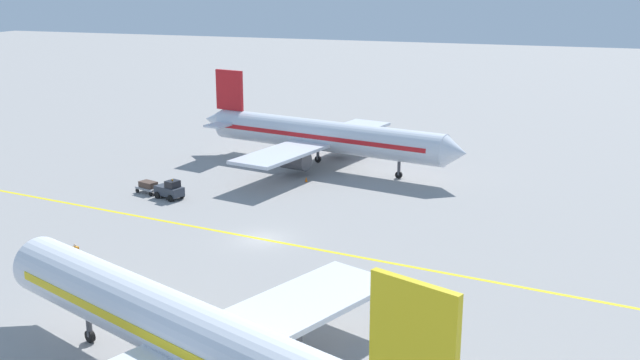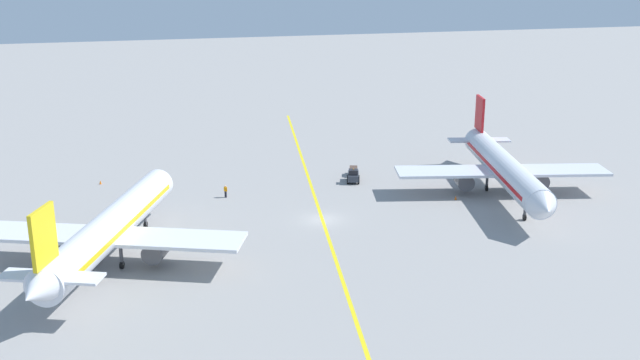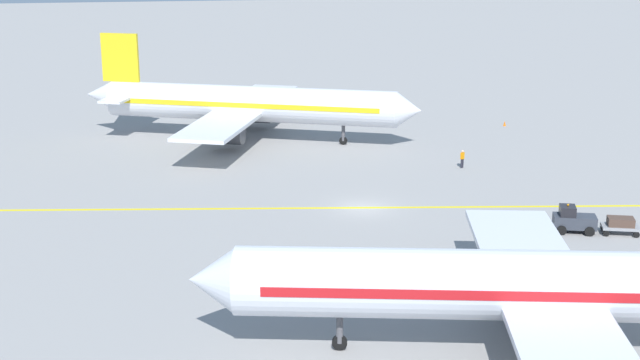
{
  "view_description": "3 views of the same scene",
  "coord_description": "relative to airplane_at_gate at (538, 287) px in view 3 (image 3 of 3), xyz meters",
  "views": [
    {
      "loc": [
        55.55,
        24.95,
        21.84
      ],
      "look_at": [
        -5.06,
        3.51,
        4.3
      ],
      "focal_mm": 42.0,
      "sensor_mm": 36.0,
      "label": 1
    },
    {
      "loc": [
        21.54,
        82.06,
        31.02
      ],
      "look_at": [
        0.09,
        -0.76,
        4.78
      ],
      "focal_mm": 42.0,
      "sensor_mm": 36.0,
      "label": 2
    },
    {
      "loc": [
        -65.02,
        14.34,
        21.4
      ],
      "look_at": [
        -0.4,
        3.5,
        2.55
      ],
      "focal_mm": 50.0,
      "sensor_mm": 36.0,
      "label": 3
    }
  ],
  "objects": [
    {
      "name": "apron_yellow_centreline",
      "position": [
        25.58,
        3.49,
        -3.71
      ],
      "size": [
        17.47,
        118.84,
        0.01
      ],
      "primitive_type": "cube",
      "rotation": [
        0.0,
        0.0,
        -0.14
      ],
      "color": "yellow",
      "rests_on": "ground"
    },
    {
      "name": "traffic_cone_mid_apron",
      "position": [
        6.85,
        0.55,
        -3.43
      ],
      "size": [
        0.32,
        0.32,
        0.55
      ],
      "primitive_type": "cone",
      "color": "orange",
      "rests_on": "ground"
    },
    {
      "name": "airplane_adjacent_stand",
      "position": [
        49.98,
        10.41,
        0.0
      ],
      "size": [
        27.97,
        34.14,
        10.6
      ],
      "color": "silver",
      "rests_on": "ground"
    },
    {
      "name": "airplane_at_gate",
      "position": [
        0.0,
        0.0,
        0.0
      ],
      "size": [
        28.47,
        35.3,
        10.6
      ],
      "color": "silver",
      "rests_on": "ground"
    },
    {
      "name": "ground_crew_worker",
      "position": [
        35.72,
        -7.93,
        -2.8
      ],
      "size": [
        0.39,
        0.48,
        1.68
      ],
      "color": "#23232D",
      "rests_on": "ground"
    },
    {
      "name": "traffic_cone_near_nose",
      "position": [
        51.82,
        -18.13,
        -3.43
      ],
      "size": [
        0.32,
        0.32,
        0.55
      ],
      "primitive_type": "cone",
      "color": "orange",
      "rests_on": "ground"
    },
    {
      "name": "baggage_cart_trailing",
      "position": [
        16.5,
        -13.39,
        -2.95
      ],
      "size": [
        2.12,
        2.9,
        1.24
      ],
      "color": "gray",
      "rests_on": "ground"
    },
    {
      "name": "baggage_tug_dark",
      "position": [
        17.49,
        -10.24,
        -2.81
      ],
      "size": [
        2.46,
        3.31,
        2.11
      ],
      "color": "#333842",
      "rests_on": "ground"
    },
    {
      "name": "ground_plane",
      "position": [
        25.58,
        3.49,
        -3.71
      ],
      "size": [
        400.0,
        400.0,
        0.0
      ],
      "primitive_type": "plane",
      "color": "gray"
    }
  ]
}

